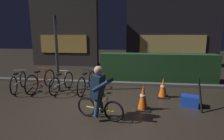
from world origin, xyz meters
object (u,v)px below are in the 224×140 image
object	(u,v)px
cyclist	(99,92)
blue_crate	(190,101)
street_post	(57,54)
traffic_cone_near	(143,98)
parked_bike_left_mid	(41,81)
parked_bike_leftmost	(19,82)
parked_bike_center_right	(87,83)
parked_bike_center_left	(62,83)
traffic_cone_far	(163,88)
closed_umbrella	(200,95)

from	to	relation	value
cyclist	blue_crate	bearing A→B (deg)	39.89
street_post	traffic_cone_near	xyz separation A→B (m)	(2.88, -1.30, -0.95)
parked_bike_left_mid	cyclist	bearing A→B (deg)	-120.09
traffic_cone_near	blue_crate	world-z (taller)	traffic_cone_near
blue_crate	parked_bike_leftmost	bearing A→B (deg)	172.79
parked_bike_center_right	parked_bike_leftmost	bearing A→B (deg)	99.35
parked_bike_center_left	cyclist	bearing A→B (deg)	-129.11
traffic_cone_far	blue_crate	xyz separation A→B (m)	(0.62, -0.65, -0.15)
cyclist	closed_umbrella	size ratio (longest dim) A/B	1.47
parked_bike_center_left	parked_bike_leftmost	bearing A→B (deg)	101.69
closed_umbrella	parked_bike_leftmost	bearing A→B (deg)	72.62
parked_bike_left_mid	parked_bike_center_left	xyz separation A→B (m)	(0.78, -0.03, -0.03)
parked_bike_leftmost	parked_bike_left_mid	distance (m)	0.79
street_post	parked_bike_left_mid	distance (m)	1.11
parked_bike_center_right	traffic_cone_far	world-z (taller)	parked_bike_center_right
parked_bike_left_mid	blue_crate	distance (m)	4.83
parked_bike_leftmost	parked_bike_left_mid	size ratio (longest dim) A/B	0.89
parked_bike_leftmost	parked_bike_left_mid	xyz separation A→B (m)	(0.78, 0.12, 0.03)
parked_bike_left_mid	closed_umbrella	world-z (taller)	closed_umbrella
traffic_cone_near	parked_bike_leftmost	bearing A→B (deg)	165.51
traffic_cone_near	blue_crate	xyz separation A→B (m)	(1.28, 0.40, -0.18)
traffic_cone_near	closed_umbrella	size ratio (longest dim) A/B	0.80
parked_bike_center_right	traffic_cone_near	size ratio (longest dim) A/B	2.37
parked_bike_center_right	closed_umbrella	bearing A→B (deg)	-101.95
parked_bike_leftmost	parked_bike_center_right	xyz separation A→B (m)	(2.43, 0.13, 0.02)
traffic_cone_near	traffic_cone_far	size ratio (longest dim) A/B	1.08
street_post	parked_bike_left_mid	bearing A→B (deg)	-172.87
blue_crate	closed_umbrella	size ratio (longest dim) A/B	0.52
parked_bike_center_left	closed_umbrella	xyz separation A→B (m)	(4.15, -1.04, 0.08)
closed_umbrella	traffic_cone_near	bearing A→B (deg)	88.00
parked_bike_left_mid	parked_bike_leftmost	bearing A→B (deg)	106.06
cyclist	parked_bike_center_left	bearing A→B (deg)	148.37
street_post	parked_bike_left_mid	xyz separation A→B (m)	(-0.60, -0.08, -0.93)
traffic_cone_near	parked_bike_center_right	bearing A→B (deg)	146.11
parked_bike_leftmost	traffic_cone_far	bearing A→B (deg)	-106.88
street_post	parked_bike_left_mid	size ratio (longest dim) A/B	1.55
parked_bike_center_left	parked_bike_center_right	distance (m)	0.87
parked_bike_center_left	parked_bike_center_right	world-z (taller)	parked_bike_center_right
street_post	cyclist	world-z (taller)	street_post
traffic_cone_far	cyclist	size ratio (longest dim) A/B	0.50
traffic_cone_far	blue_crate	world-z (taller)	traffic_cone_far
street_post	cyclist	bearing A→B (deg)	-46.20
street_post	traffic_cone_far	distance (m)	3.67
parked_bike_left_mid	cyclist	xyz separation A→B (m)	(2.45, -1.85, 0.28)
blue_crate	street_post	bearing A→B (deg)	167.78
closed_umbrella	parked_bike_center_left	bearing A→B (deg)	67.97
street_post	parked_bike_center_right	world-z (taller)	street_post
parked_bike_center_right	blue_crate	distance (m)	3.22
closed_umbrella	street_post	bearing A→B (deg)	67.18
traffic_cone_far	closed_umbrella	size ratio (longest dim) A/B	0.74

